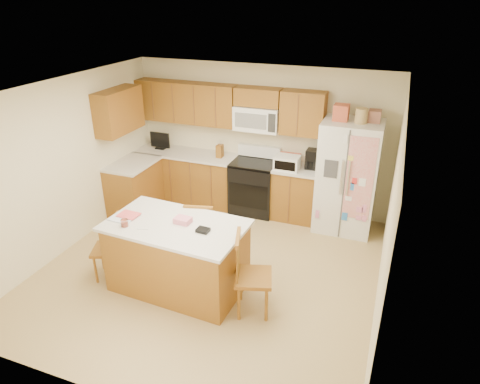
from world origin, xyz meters
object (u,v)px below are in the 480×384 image
at_px(windsor_chair_left, 109,249).
at_px(windsor_chair_back, 202,234).
at_px(stove, 254,186).
at_px(refrigerator, 348,176).
at_px(island, 177,256).
at_px(windsor_chair_right, 251,276).

distance_m(windsor_chair_left, windsor_chair_back, 1.26).
bearing_deg(windsor_chair_left, stove, 64.68).
relative_size(refrigerator, island, 1.14).
distance_m(island, windsor_chair_right, 1.05).
bearing_deg(refrigerator, windsor_chair_left, -138.25).
xyz_separation_m(refrigerator, windsor_chair_left, (-2.77, -2.47, -0.49)).
xyz_separation_m(island, windsor_chair_back, (0.05, 0.63, -0.02)).
distance_m(stove, windsor_chair_right, 2.66).
bearing_deg(stove, windsor_chair_right, -72.07).
bearing_deg(windsor_chair_right, island, 174.07).
relative_size(stove, windsor_chair_back, 1.16).
xyz_separation_m(stove, windsor_chair_left, (-1.20, -2.54, -0.04)).
distance_m(stove, windsor_chair_back, 1.81).
xyz_separation_m(stove, refrigerator, (1.57, -0.06, 0.45)).
relative_size(refrigerator, windsor_chair_right, 1.94).
height_order(island, windsor_chair_right, windsor_chair_right).
height_order(refrigerator, windsor_chair_right, refrigerator).
bearing_deg(windsor_chair_left, island, 6.40).
distance_m(refrigerator, windsor_chair_right, 2.62).
bearing_deg(refrigerator, windsor_chair_back, -135.15).
bearing_deg(windsor_chair_back, island, -94.22).
bearing_deg(windsor_chair_right, windsor_chair_back, 143.51).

